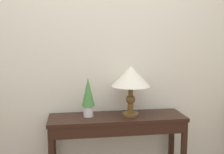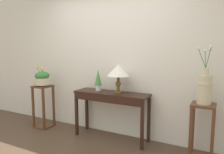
{
  "view_description": "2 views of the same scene",
  "coord_description": "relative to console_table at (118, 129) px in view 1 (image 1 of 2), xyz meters",
  "views": [
    {
      "loc": [
        -0.29,
        -1.15,
        1.51
      ],
      "look_at": [
        0.07,
        1.25,
        1.17
      ],
      "focal_mm": 43.08,
      "sensor_mm": 36.0,
      "label": 1
    },
    {
      "loc": [
        1.77,
        -1.83,
        1.52
      ],
      "look_at": [
        0.14,
        1.24,
        1.06
      ],
      "focal_mm": 34.63,
      "sensor_mm": 36.0,
      "label": 2
    }
  ],
  "objects": [
    {
      "name": "potted_plant_on_console",
      "position": [
        -0.27,
        0.05,
        0.32
      ],
      "size": [
        0.12,
        0.12,
        0.36
      ],
      "color": "silver",
      "rests_on": "console_table"
    },
    {
      "name": "console_table",
      "position": [
        0.0,
        0.0,
        0.0
      ],
      "size": [
        1.27,
        0.38,
        0.8
      ],
      "color": "black",
      "rests_on": "ground"
    },
    {
      "name": "table_lamp",
      "position": [
        0.13,
        0.02,
        0.47
      ],
      "size": [
        0.36,
        0.36,
        0.47
      ],
      "color": "brown",
      "rests_on": "console_table"
    },
    {
      "name": "back_wall_with_art",
      "position": [
        -0.12,
        0.3,
        0.72
      ],
      "size": [
        9.0,
        0.1,
        2.8
      ],
      "color": "silver",
      "rests_on": "ground"
    }
  ]
}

